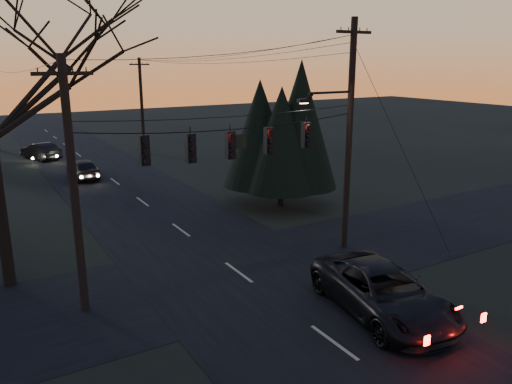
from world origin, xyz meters
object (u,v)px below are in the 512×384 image
utility_pole_right (344,247)px  utility_pole_left (86,309)px  sedan_oncoming_b (41,151)px  suv_near (383,292)px  evergreen_right (281,133)px  sedan_oncoming_a (83,169)px  utility_pole_far_r (145,153)px

utility_pole_right → utility_pole_left: size_ratio=1.18×
sedan_oncoming_b → suv_near: bearing=78.6°
suv_near → evergreen_right: bearing=80.5°
sedan_oncoming_a → utility_pole_left: bearing=76.7°
utility_pole_far_r → suv_near: utility_pole_far_r is taller
utility_pole_right → evergreen_right: evergreen_right is taller
utility_pole_far_r → utility_pole_right: bearing=-90.0°
suv_near → sedan_oncoming_b: size_ratio=1.36×
suv_near → sedan_oncoming_b: bearing=108.5°
sedan_oncoming_a → sedan_oncoming_b: size_ratio=0.98×
utility_pole_right → sedan_oncoming_a: (-7.16, 20.13, 0.72)m
sedan_oncoming_b → utility_pole_right: bearing=85.7°
utility_pole_left → utility_pole_right: bearing=0.0°
suv_near → sedan_oncoming_b: (-5.72, 34.76, -0.11)m
utility_pole_right → sedan_oncoming_b: size_ratio=2.31×
utility_pole_right → sedan_oncoming_b: 30.61m
sedan_oncoming_a → utility_pole_right: bearing=108.4°
utility_pole_left → evergreen_right: bearing=29.3°
utility_pole_left → sedan_oncoming_a: utility_pole_left is taller
utility_pole_far_r → suv_near: bearing=-95.1°
evergreen_right → suv_near: (-4.25, -12.59, -3.44)m
sedan_oncoming_b → sedan_oncoming_a: bearing=78.7°
utility_pole_right → evergreen_right: bearing=79.9°
utility_pole_left → utility_pole_far_r: 30.27m
evergreen_right → sedan_oncoming_a: (-8.44, 12.96, -3.54)m
utility_pole_right → evergreen_right: 8.44m
utility_pole_left → evergreen_right: size_ratio=1.16×
evergreen_right → sedan_oncoming_b: size_ratio=1.69×
utility_pole_far_r → sedan_oncoming_b: (-8.70, 1.34, 0.71)m
suv_near → sedan_oncoming_a: 25.89m
utility_pole_left → utility_pole_far_r: (11.50, 28.00, 0.00)m
sedan_oncoming_a → sedan_oncoming_b: bearing=-81.7°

